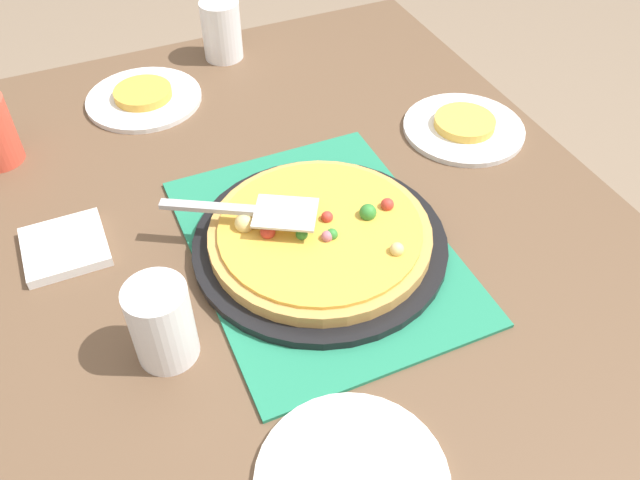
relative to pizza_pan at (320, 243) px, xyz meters
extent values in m
plane|color=#84705B|center=(0.00, 0.00, -0.76)|extent=(8.00, 8.00, 0.00)
cube|color=brown|center=(0.00, 0.00, -0.03)|extent=(1.40, 1.00, 0.03)
cube|color=brown|center=(0.64, -0.44, -0.40)|extent=(0.07, 0.07, 0.72)
cube|color=brown|center=(0.64, 0.44, -0.40)|extent=(0.07, 0.07, 0.72)
cube|color=#237F5B|center=(0.00, 0.00, -0.01)|extent=(0.48, 0.36, 0.01)
cylinder|color=black|center=(0.00, 0.00, 0.00)|extent=(0.38, 0.38, 0.01)
cylinder|color=tan|center=(0.00, 0.00, 0.02)|extent=(0.33, 0.33, 0.02)
cylinder|color=gold|center=(0.00, 0.00, 0.03)|extent=(0.30, 0.30, 0.01)
sphere|color=#E5CC7F|center=(-0.09, -0.08, 0.04)|extent=(0.02, 0.02, 0.02)
sphere|color=#B76675|center=(-0.03, 0.00, 0.04)|extent=(0.02, 0.02, 0.02)
sphere|color=red|center=(0.00, -0.11, 0.04)|extent=(0.02, 0.02, 0.02)
sphere|color=#338433|center=(-0.01, -0.08, 0.04)|extent=(0.03, 0.03, 0.03)
sphere|color=red|center=(0.02, 0.07, 0.04)|extent=(0.02, 0.02, 0.02)
sphere|color=#338433|center=(-0.02, -0.01, 0.04)|extent=(0.02, 0.02, 0.02)
sphere|color=#E5CC7F|center=(0.05, 0.10, 0.04)|extent=(0.03, 0.03, 0.03)
sphere|color=#338433|center=(-0.01, 0.03, 0.04)|extent=(0.02, 0.02, 0.02)
sphere|color=red|center=(0.01, -0.02, 0.04)|extent=(0.02, 0.02, 0.02)
sphere|color=#E5CC7F|center=(0.05, 0.08, 0.04)|extent=(0.02, 0.02, 0.02)
cylinder|color=white|center=(0.50, 0.15, -0.01)|extent=(0.22, 0.22, 0.01)
cylinder|color=white|center=(0.17, -0.36, -0.01)|extent=(0.22, 0.22, 0.01)
cylinder|color=white|center=(-0.35, 0.11, -0.01)|extent=(0.22, 0.22, 0.01)
cylinder|color=gold|center=(0.50, 0.15, 0.01)|extent=(0.11, 0.11, 0.02)
cylinder|color=#EAB747|center=(0.17, -0.36, 0.01)|extent=(0.11, 0.11, 0.02)
cylinder|color=white|center=(-0.09, 0.26, 0.05)|extent=(0.08, 0.08, 0.12)
cylinder|color=white|center=(0.60, -0.04, 0.05)|extent=(0.08, 0.08, 0.12)
cube|color=silver|center=(0.02, 0.04, 0.06)|extent=(0.11, 0.11, 0.00)
cube|color=#B2B2B7|center=(0.08, 0.14, 0.06)|extent=(0.08, 0.13, 0.01)
cube|color=white|center=(0.15, 0.35, -0.01)|extent=(0.12, 0.12, 0.02)
camera|label=1|loc=(-0.64, 0.28, 0.70)|focal=37.28mm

